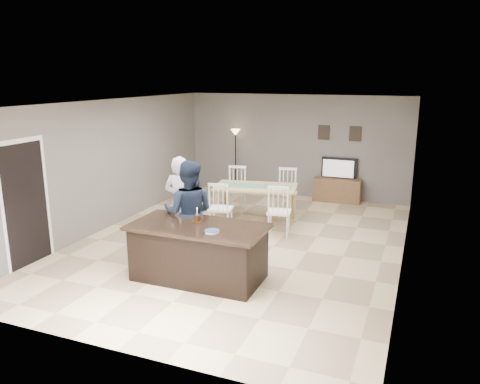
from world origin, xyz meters
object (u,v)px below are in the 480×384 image
at_px(man, 189,213).
at_px(plate_stack, 212,231).
at_px(tv_console, 337,190).
at_px(television, 339,168).
at_px(woman, 181,203).
at_px(dining_table, 256,192).
at_px(kitchen_island, 199,252).
at_px(birthday_cake, 197,218).
at_px(floor_lamp, 236,144).

distance_m(man, plate_stack, 1.12).
height_order(tv_console, television, television).
relative_size(woman, dining_table, 0.77).
xyz_separation_m(television, man, (-1.65, -5.09, 0.04)).
bearing_deg(man, dining_table, -111.22).
distance_m(kitchen_island, woman, 1.56).
bearing_deg(man, kitchen_island, 114.56).
xyz_separation_m(television, birthday_cake, (-1.30, -5.47, 0.09)).
distance_m(television, floor_lamp, 2.88).
height_order(television, birthday_cake, television).
bearing_deg(dining_table, tv_console, 50.37).
distance_m(television, man, 5.35).
bearing_deg(tv_console, kitchen_island, -102.16).
bearing_deg(tv_console, woman, -116.04).
height_order(man, plate_stack, man).
distance_m(tv_console, plate_stack, 5.90).
height_order(woman, dining_table, woman).
xyz_separation_m(kitchen_island, floor_lamp, (-1.64, 5.59, 0.90)).
height_order(birthday_cake, dining_table, birthday_cake).
height_order(tv_console, birthday_cake, birthday_cake).
bearing_deg(kitchen_island, floor_lamp, 106.33).
height_order(television, dining_table, television).
height_order(birthday_cake, plate_stack, birthday_cake).
height_order(kitchen_island, plate_stack, plate_stack).
bearing_deg(tv_console, man, -108.21).
relative_size(man, floor_lamp, 1.03).
relative_size(birthday_cake, dining_table, 0.10).
bearing_deg(floor_lamp, woman, -81.16).
height_order(birthday_cake, floor_lamp, floor_lamp).
xyz_separation_m(kitchen_island, television, (1.20, 5.64, 0.41)).
relative_size(tv_console, plate_stack, 5.30).
relative_size(kitchen_island, plate_stack, 9.50).
bearing_deg(dining_table, kitchen_island, -97.48).
xyz_separation_m(birthday_cake, plate_stack, (0.45, -0.41, -0.03)).
distance_m(man, dining_table, 2.60).
bearing_deg(tv_console, floor_lamp, 179.60).
height_order(tv_console, woman, woman).
bearing_deg(kitchen_island, plate_stack, -34.08).
xyz_separation_m(woman, man, (0.50, -0.62, 0.03)).
relative_size(woman, birthday_cake, 7.80).
height_order(woman, man, man).
bearing_deg(television, kitchen_island, 77.99).
xyz_separation_m(tv_console, birthday_cake, (-1.30, -5.40, 0.65)).
distance_m(birthday_cake, dining_table, 2.97).
bearing_deg(birthday_cake, television, 76.59).
bearing_deg(birthday_cake, man, 132.92).
bearing_deg(television, man, 72.02).
relative_size(woman, man, 0.97).
height_order(kitchen_island, woman, woman).
xyz_separation_m(birthday_cake, dining_table, (-0.06, 2.95, -0.27)).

